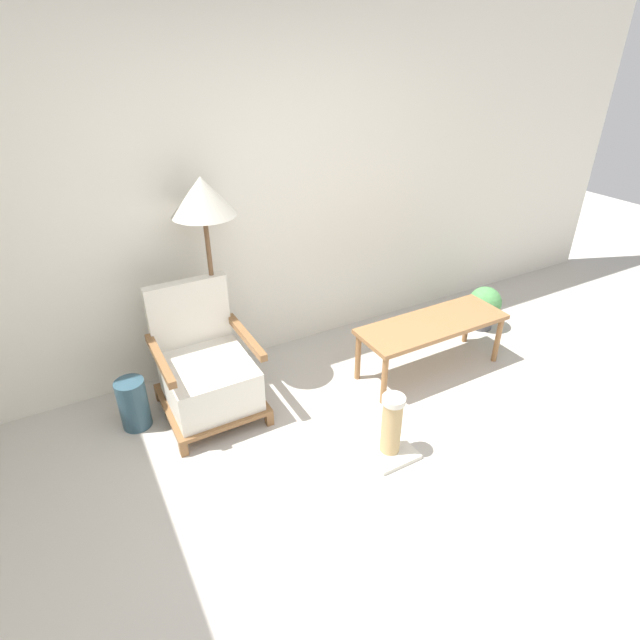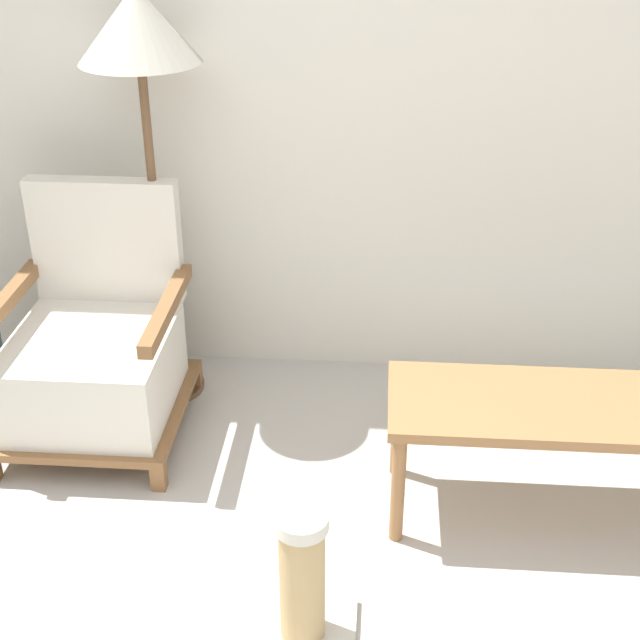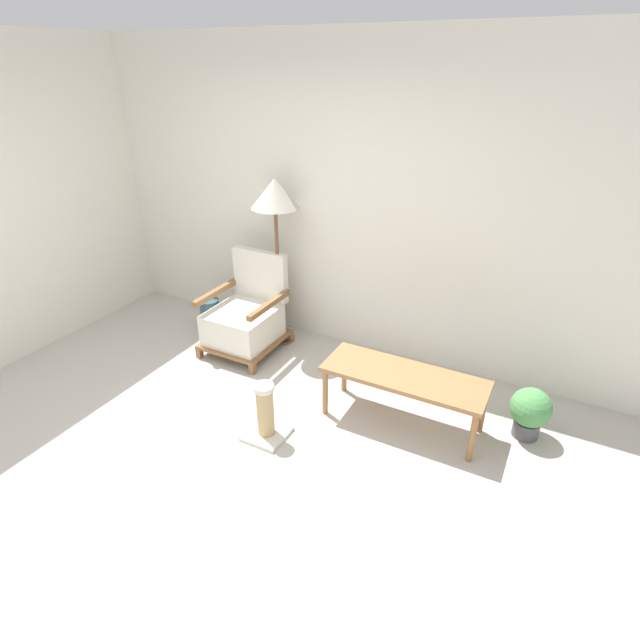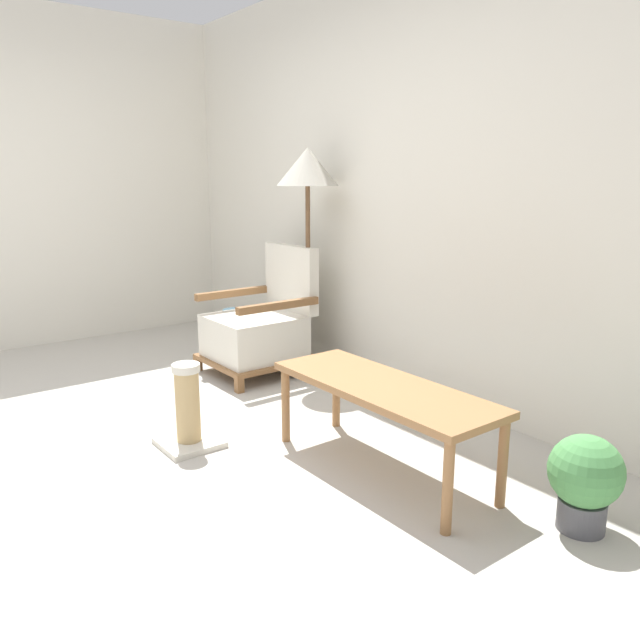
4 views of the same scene
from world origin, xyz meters
The scene contains 8 objects.
ground_plane centered at (0.00, 0.00, 0.00)m, with size 14.00×14.00×0.00m, color #B7B2A8.
wall_back centered at (0.00, 2.14, 1.35)m, with size 8.00×0.06×2.70m.
armchair centered at (-0.58, 1.57, 0.32)m, with size 0.64×0.69×0.90m.
floor_lamp centered at (-0.39, 1.85, 1.37)m, with size 0.42×0.42×1.57m.
coffee_table centered at (1.09, 1.20, 0.38)m, with size 1.20×0.42×0.43m.
vase centered at (-1.08, 1.65, 0.18)m, with size 0.19×0.19×0.36m, color #2D4C5B.
potted_plant centered at (1.95, 1.48, 0.22)m, with size 0.29×0.29×0.40m.
scratching_post centered at (0.27, 0.59, 0.18)m, with size 0.30×0.30×0.45m.
Camera 3 is at (1.96, -1.76, 2.46)m, focal length 28.00 mm.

